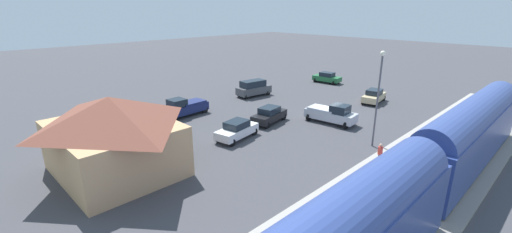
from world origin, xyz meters
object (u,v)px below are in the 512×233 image
sedan_white (237,130)px  pedestrian_on_platform (380,153)px  passenger_train (422,173)px  sedan_green (327,78)px  station_building (113,134)px  light_pole_near_platform (379,89)px  sedan_tan (374,96)px  pickup_navy (184,107)px  sedan_black (269,115)px  pickup_silver (332,114)px  suv_charcoal (254,88)px

sedan_white → pedestrian_on_platform: bearing=-163.3°
passenger_train → sedan_green: bearing=-48.4°
sedan_white → sedan_green: size_ratio=1.02×
passenger_train → station_building: (18.00, 9.92, 0.17)m
light_pole_near_platform → sedan_tan: bearing=-63.8°
passenger_train → pickup_navy: size_ratio=7.11×
sedan_tan → sedan_black: (4.15, 15.42, 0.00)m
station_building → light_pole_near_platform: size_ratio=1.18×
station_building → pickup_silver: size_ratio=1.78×
pickup_silver → sedan_green: (11.66, -16.69, -0.15)m
pickup_navy → sedan_white: 9.41m
sedan_green → station_building: bearing=99.9°
sedan_tan → sedan_green: same height
pedestrian_on_platform → pickup_navy: 21.85m
suv_charcoal → sedan_black: size_ratio=1.07×
pickup_silver → sedan_white: size_ratio=1.18×
pickup_navy → pickup_silver: 16.37m
passenger_train → pedestrian_on_platform: 6.52m
station_building → pickup_navy: station_building is taller
pedestrian_on_platform → sedan_green: 30.67m
passenger_train → sedan_tan: 25.67m
pedestrian_on_platform → light_pole_near_platform: size_ratio=0.20×
pickup_navy → pickup_silver: size_ratio=0.98×
passenger_train → sedan_white: (16.65, -0.85, -1.98)m
pedestrian_on_platform → pickup_silver: 10.64m
station_building → sedan_white: station_building is taller
light_pole_near_platform → sedan_white: bearing=36.7°
station_building → sedan_black: station_building is taller
sedan_black → passenger_train: bearing=160.2°
suv_charcoal → sedan_green: (-2.35, -14.54, -0.27)m
station_building → pedestrian_on_platform: station_building is taller
sedan_black → pickup_silver: (-4.73, -4.63, 0.15)m
passenger_train → sedan_white: bearing=-2.9°
pickup_silver → sedan_green: pickup_silver is taller
station_building → sedan_green: bearing=-80.1°
passenger_train → station_building: 20.55m
sedan_black → pickup_navy: bearing=31.1°
pedestrian_on_platform → light_pole_near_platform: (2.36, -3.70, 3.95)m
passenger_train → station_building: bearing=28.8°
station_building → sedan_tan: (-4.54, -31.68, -2.15)m
pedestrian_on_platform → sedan_green: size_ratio=0.37×
pedestrian_on_platform → sedan_green: pedestrian_on_platform is taller
passenger_train → sedan_black: size_ratio=8.18×
sedan_tan → pickup_silver: pickup_silver is taller
sedan_tan → pickup_silver: (-0.58, 10.79, 0.15)m
station_building → suv_charcoal: size_ratio=1.95×
station_building → sedan_tan: 32.08m
station_building → pickup_silver: station_building is taller
pickup_navy → pickup_silver: (-13.17, -9.72, 0.00)m
station_building → pedestrian_on_platform: (-13.56, -14.42, -1.75)m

